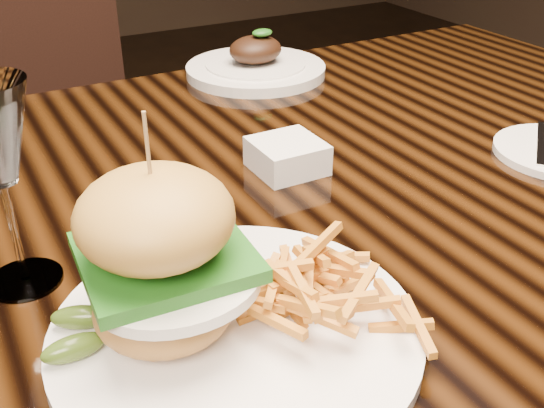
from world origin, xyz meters
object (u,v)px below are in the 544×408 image
dining_table (243,235)px  chair_far (50,116)px  far_dish (256,66)px  burger_plate (220,290)px

dining_table → chair_far: 0.90m
dining_table → far_dish: 0.43m
burger_plate → far_dish: size_ratio=1.25×
burger_plate → chair_far: size_ratio=0.33×
dining_table → far_dish: bearing=60.0°
burger_plate → far_dish: (0.35, 0.61, -0.04)m
chair_far → dining_table: bearing=-88.5°
burger_plate → far_dish: 0.70m
dining_table → burger_plate: bearing=-119.6°
dining_table → chair_far: (-0.08, 0.89, -0.13)m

